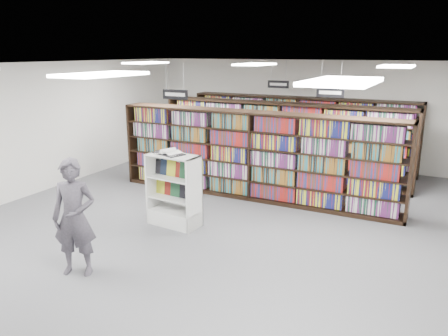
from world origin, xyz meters
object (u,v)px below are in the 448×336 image
at_px(endcap_display, 175,201).
at_px(open_book, 169,152).
at_px(bookshelf_row_near, 253,156).
at_px(shopper, 74,218).

height_order(endcap_display, open_book, open_book).
relative_size(bookshelf_row_near, open_book, 9.59).
bearing_deg(shopper, bookshelf_row_near, 54.08).
bearing_deg(bookshelf_row_near, open_book, -111.31).
xyz_separation_m(endcap_display, open_book, (-0.12, -0.01, 1.00)).
bearing_deg(endcap_display, bookshelf_row_near, 76.36).
bearing_deg(bookshelf_row_near, shopper, -102.48).
xyz_separation_m(endcap_display, shopper, (-0.28, -2.44, 0.45)).
height_order(endcap_display, shopper, shopper).
bearing_deg(endcap_display, shopper, -91.44).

